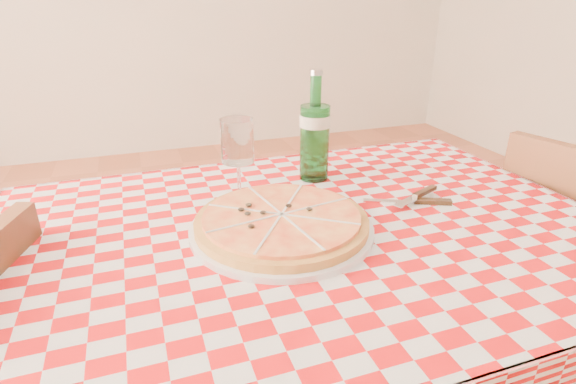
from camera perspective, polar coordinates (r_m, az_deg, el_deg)
name	(u,v)px	position (r m, az deg, el deg)	size (l,w,h in m)	color
dining_table	(306,267)	(1.00, 2.25, -9.54)	(1.20, 0.80, 0.75)	brown
tablecloth	(306,229)	(0.95, 2.34, -4.76)	(1.30, 0.90, 0.01)	#A30A0C
chair_near	(571,268)	(1.53, 32.31, -8.12)	(0.48, 0.48, 0.86)	brown
pizza_plate	(282,221)	(0.92, -0.82, -3.67)	(0.38, 0.38, 0.05)	#BA833E
water_bottle	(315,126)	(1.16, 3.43, 8.33)	(0.08, 0.08, 0.28)	#175E22
wine_glass	(238,160)	(1.05, -6.35, 4.03)	(0.08, 0.08, 0.19)	white
cutlery	(414,198)	(1.09, 15.72, -0.80)	(0.22, 0.18, 0.02)	silver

